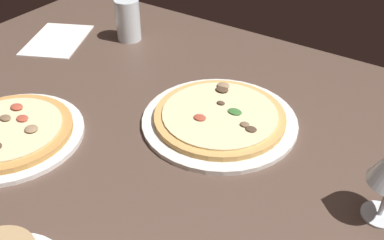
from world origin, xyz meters
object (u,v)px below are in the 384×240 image
(water_glass, at_px, (128,22))
(paper_menu, at_px, (57,40))
(pizza_side, at_px, (9,133))
(pizza_main, at_px, (220,118))

(water_glass, bearing_deg, paper_menu, 36.69)
(water_glass, relative_size, paper_menu, 0.55)
(pizza_side, height_order, water_glass, water_glass)
(pizza_main, xyz_separation_m, water_glass, (0.42, -0.20, 0.04))
(water_glass, height_order, paper_menu, water_glass)
(pizza_side, height_order, paper_menu, pizza_side)
(pizza_main, xyz_separation_m, pizza_side, (0.32, 0.28, 0.00))
(pizza_main, distance_m, water_glass, 0.46)
(pizza_main, xyz_separation_m, paper_menu, (0.58, -0.08, -0.01))
(pizza_main, relative_size, paper_menu, 1.56)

